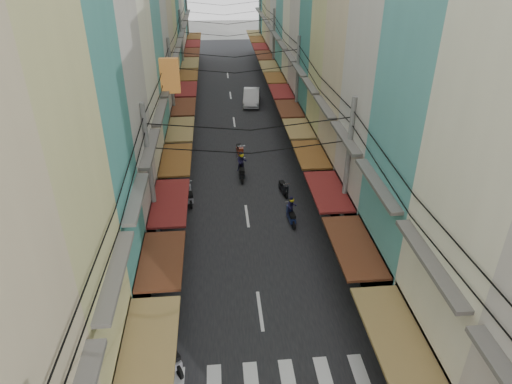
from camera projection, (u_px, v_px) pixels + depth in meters
ground at (256, 282)px, 22.22m from camera, size 160.00×160.00×0.00m
road at (235, 130)px, 39.59m from camera, size 10.00×80.00×0.02m
sidewalk_left at (160, 133)px, 39.07m from camera, size 3.00×80.00×0.06m
sidewalk_right at (309, 128)px, 40.09m from camera, size 3.00×80.00×0.06m
building_row_left at (119, 19)px, 31.20m from camera, size 7.80×67.67×23.70m
building_row_right at (346, 21)px, 32.53m from camera, size 7.80×68.98×22.59m
utility_poles at (237, 69)px, 32.04m from camera, size 10.20×66.13×8.20m
white_car at (252, 104)px, 45.83m from camera, size 5.39×2.62×1.83m
bicycle at (395, 255)px, 24.06m from camera, size 1.78×1.07×1.15m
moving_scooters at (236, 211)px, 26.92m from camera, size 6.80×21.07×2.00m
parked_scooters at (367, 344)px, 18.23m from camera, size 13.05×14.64×0.98m
pedestrians at (175, 228)px, 24.46m from camera, size 13.12×22.83×2.21m
market_umbrella at (423, 297)px, 18.17m from camera, size 2.30×2.30×2.43m
traffic_sign at (420, 320)px, 16.90m from camera, size 0.10×0.68×3.11m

